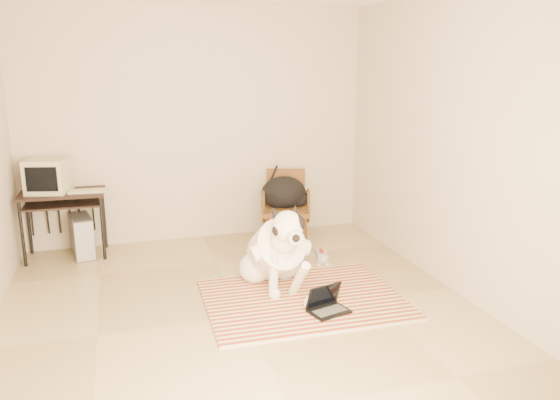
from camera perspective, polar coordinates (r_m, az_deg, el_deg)
name	(u,v)px	position (r m, az deg, el deg)	size (l,w,h in m)	color
floor	(244,316)	(4.70, -3.83, -11.99)	(4.50, 4.50, 0.00)	tan
wall_back	(198,126)	(6.47, -8.60, 7.67)	(4.50, 4.50, 0.00)	beige
wall_front	(367,250)	(2.20, 9.05, -5.15)	(4.50, 4.50, 0.00)	beige
wall_right	(462,146)	(5.10, 18.47, 5.35)	(4.50, 4.50, 0.00)	beige
rug	(303,299)	(4.97, 2.46, -10.31)	(1.76, 1.36, 0.02)	red
dog	(276,252)	(5.09, -0.42, -5.45)	(0.60, 1.23, 0.90)	white
laptop	(327,305)	(4.72, 4.91, -10.84)	(0.38, 0.31, 0.23)	black
computer_desk	(63,202)	(6.27, -21.77, -0.16)	(0.88, 0.51, 0.72)	black
crt_monitor	(48,176)	(6.27, -23.08, 2.35)	(0.48, 0.47, 0.36)	#BAB192
desk_keyboard	(88,191)	(6.16, -19.38, 0.90)	(0.41, 0.15, 0.03)	#BAB192
pc_tower	(82,236)	(6.36, -20.00, -3.55)	(0.28, 0.50, 0.45)	#49494B
rattan_chair	(286,206)	(6.50, 0.62, -0.58)	(0.67, 0.65, 0.82)	brown
backpack	(286,194)	(6.45, 0.61, 0.64)	(0.57, 0.44, 0.39)	black
sneaker_left	(293,257)	(5.88, 1.39, -5.97)	(0.21, 0.29, 0.09)	silver
sneaker_right	(321,256)	(5.90, 4.35, -5.89)	(0.18, 0.31, 0.10)	silver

